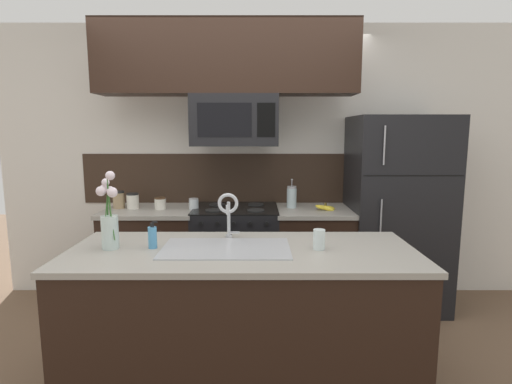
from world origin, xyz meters
TOP-DOWN VIEW (x-y plane):
  - ground_plane at (0.00, 0.00)m, footprint 10.00×10.00m
  - rear_partition at (0.30, 1.28)m, footprint 5.20×0.10m
  - splash_band at (0.00, 1.22)m, footprint 2.99×0.01m
  - back_counter_left at (-0.77, 0.90)m, footprint 0.82×0.65m
  - back_counter_right at (0.71, 0.90)m, footprint 0.69×0.65m
  - stove_range at (0.00, 0.90)m, footprint 0.76×0.64m
  - microwave at (0.00, 0.88)m, footprint 0.74×0.40m
  - upper_cabinet_band at (-0.06, 0.85)m, footprint 2.21×0.34m
  - refrigerator at (1.46, 0.92)m, footprint 0.84×0.74m
  - storage_jar_tall at (-1.07, 0.94)m, footprint 0.10×0.10m
  - storage_jar_medium at (-0.94, 0.92)m, footprint 0.11×0.11m
  - storage_jar_short at (-0.68, 0.89)m, footprint 0.10×0.10m
  - storage_jar_squat at (-0.37, 0.88)m, footprint 0.09×0.09m
  - banana_bunch at (0.80, 0.84)m, footprint 0.19×0.12m
  - french_press at (0.51, 0.96)m, footprint 0.09×0.09m
  - island_counter at (0.10, -0.35)m, footprint 2.07×0.82m
  - kitchen_sink at (0.01, -0.35)m, footprint 0.76×0.44m
  - sink_faucet at (0.01, -0.13)m, footprint 0.14×0.14m
  - dish_soap_bottle at (-0.44, -0.33)m, footprint 0.06×0.05m
  - drinking_glass at (0.56, -0.36)m, footprint 0.07×0.07m
  - flower_vase at (-0.68, -0.34)m, footprint 0.14×0.15m

SIDE VIEW (x-z plane):
  - ground_plane at x=0.00m, z-range 0.00..0.00m
  - island_counter at x=0.10m, z-range 0.00..0.91m
  - back_counter_left at x=-0.77m, z-range 0.00..0.91m
  - back_counter_right at x=0.71m, z-range 0.00..0.91m
  - stove_range at x=0.00m, z-range 0.00..0.93m
  - kitchen_sink at x=0.01m, z-range 0.76..0.92m
  - refrigerator at x=1.46m, z-range 0.00..1.74m
  - banana_bunch at x=0.80m, z-range 0.89..0.97m
  - storage_jar_squat at x=-0.37m, z-range 0.91..1.01m
  - storage_jar_short at x=-0.68m, z-range 0.91..1.02m
  - drinking_glass at x=0.56m, z-range 0.91..1.03m
  - dish_soap_bottle at x=-0.44m, z-range 0.90..1.06m
  - storage_jar_medium at x=-0.94m, z-range 0.91..1.05m
  - storage_jar_tall at x=-1.07m, z-range 0.91..1.07m
  - french_press at x=0.51m, z-range 0.88..1.14m
  - flower_vase at x=-0.68m, z-range 0.84..1.30m
  - sink_faucet at x=0.01m, z-range 0.95..1.26m
  - splash_band at x=0.00m, z-range 0.91..1.39m
  - rear_partition at x=0.30m, z-range 0.00..2.60m
  - microwave at x=0.00m, z-range 1.48..1.91m
  - upper_cabinet_band at x=-0.06m, z-range 1.91..2.51m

